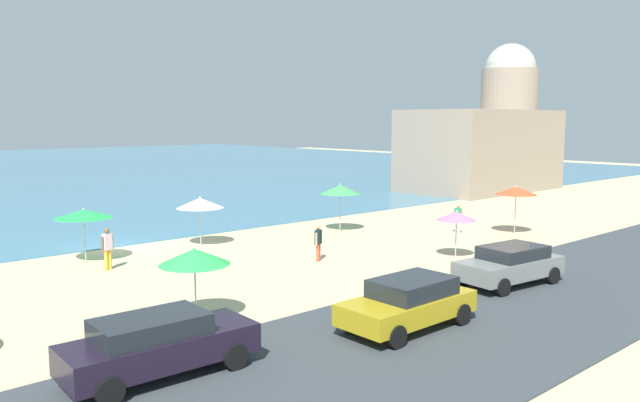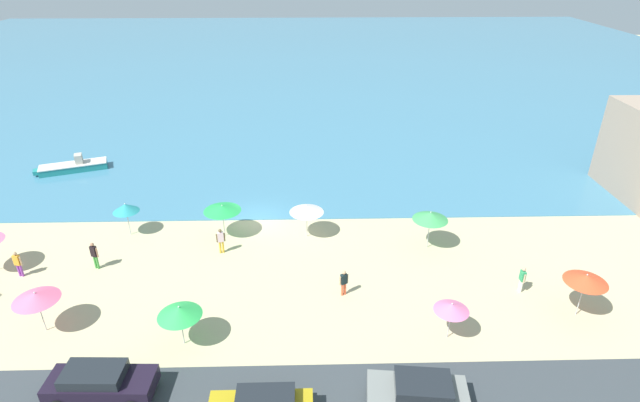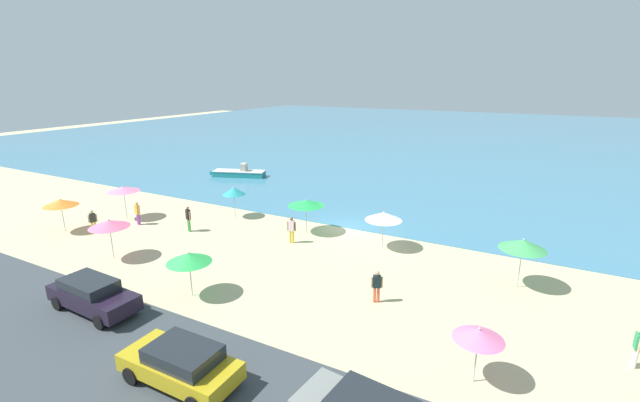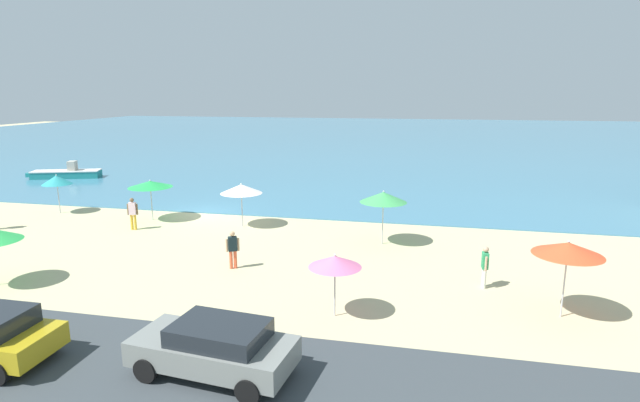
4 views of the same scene
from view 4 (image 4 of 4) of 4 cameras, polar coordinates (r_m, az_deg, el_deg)
ground_plane at (r=31.27m, az=-13.34°, el=-1.38°), size 160.00×160.00×0.00m
sea at (r=83.72m, az=3.13°, el=7.43°), size 150.00×110.00×0.05m
beach_umbrella_1 at (r=17.91m, az=26.49°, el=-4.91°), size 2.20×2.20×2.63m
beach_umbrella_3 at (r=16.26m, az=1.73°, el=-6.93°), size 1.74×1.74×2.16m
beach_umbrella_4 at (r=34.07m, az=-27.89°, el=2.14°), size 1.73×1.73×2.39m
beach_umbrella_6 at (r=30.04m, az=-18.83°, el=1.83°), size 2.48×2.48×2.36m
beach_umbrella_8 at (r=24.03m, az=7.26°, el=0.44°), size 2.26×2.26×2.65m
beach_umbrella_9 at (r=27.40m, az=-8.98°, el=1.38°), size 2.28×2.28×2.42m
bather_2 at (r=19.87m, az=18.32°, el=-6.93°), size 0.24×0.57×1.62m
bather_3 at (r=21.19m, az=-9.95°, el=-5.28°), size 0.51×0.36×1.62m
bather_5 at (r=28.46m, az=-20.62°, el=-1.18°), size 0.56×0.30×1.74m
parked_car_0 at (r=13.68m, az=-11.95°, el=-16.00°), size 4.39×2.33×1.44m
skiff_nearshore at (r=47.79m, az=-27.02°, el=2.82°), size 5.90×3.29×1.43m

